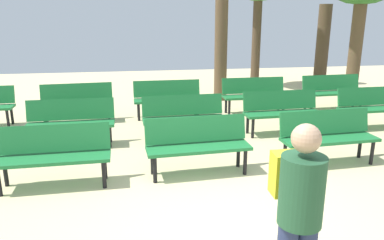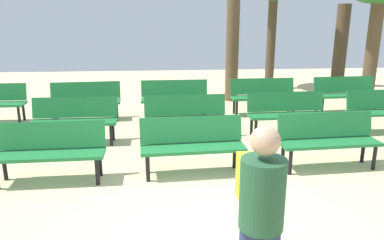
% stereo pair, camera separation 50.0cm
% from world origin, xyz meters
% --- Properties ---
extents(ground_plane, '(25.67, 25.67, 0.00)m').
position_xyz_m(ground_plane, '(0.00, 0.00, 0.00)').
color(ground_plane, beige).
extents(bench_r0_c1, '(1.61, 0.52, 0.87)m').
position_xyz_m(bench_r0_c1, '(-2.21, 1.50, 0.50)').
color(bench_r0_c1, '#1E7238').
rests_on(bench_r0_c1, ground_plane).
extents(bench_r0_c2, '(1.62, 0.57, 0.87)m').
position_xyz_m(bench_r0_c2, '(-0.09, 1.61, 0.50)').
color(bench_r0_c2, '#1E7238').
rests_on(bench_r0_c2, ground_plane).
extents(bench_r0_c3, '(1.62, 0.56, 0.87)m').
position_xyz_m(bench_r0_c3, '(2.10, 1.67, 0.50)').
color(bench_r0_c3, '#1E7238').
rests_on(bench_r0_c3, ground_plane).
extents(bench_r1_c1, '(1.60, 0.50, 0.87)m').
position_xyz_m(bench_r1_c1, '(-2.21, 3.23, 0.50)').
color(bench_r1_c1, '#1E7238').
rests_on(bench_r1_c1, ground_plane).
extents(bench_r1_c2, '(1.61, 0.52, 0.87)m').
position_xyz_m(bench_r1_c2, '(-0.08, 3.25, 0.50)').
color(bench_r1_c2, '#1E7238').
rests_on(bench_r1_c2, ground_plane).
extents(bench_r1_c3, '(1.61, 0.53, 0.87)m').
position_xyz_m(bench_r1_c3, '(2.00, 3.37, 0.50)').
color(bench_r1_c3, '#1E7238').
rests_on(bench_r1_c3, ground_plane).
extents(bench_r2_c1, '(1.63, 0.58, 0.87)m').
position_xyz_m(bench_r2_c1, '(-2.31, 4.92, 0.50)').
color(bench_r2_c1, '#1E7238').
rests_on(bench_r2_c1, ground_plane).
extents(bench_r2_c2, '(1.60, 0.50, 0.87)m').
position_xyz_m(bench_r2_c2, '(-0.22, 5.01, 0.50)').
color(bench_r2_c2, '#1E7238').
rests_on(bench_r2_c2, ground_plane).
extents(bench_r2_c3, '(1.60, 0.49, 0.87)m').
position_xyz_m(bench_r2_c3, '(1.96, 5.07, 0.50)').
color(bench_r2_c3, '#1E7238').
rests_on(bench_r2_c3, ground_plane).
extents(bench_r2_c4, '(1.62, 0.55, 0.87)m').
position_xyz_m(bench_r2_c4, '(4.12, 5.16, 0.50)').
color(bench_r2_c4, '#1E7238').
rests_on(bench_r2_c4, ground_plane).
extents(tree_0, '(0.36, 0.36, 3.20)m').
position_xyz_m(tree_0, '(1.47, 6.69, 1.60)').
color(tree_0, brown).
rests_on(tree_0, ground_plane).
extents(tree_2, '(0.44, 0.44, 2.73)m').
position_xyz_m(tree_2, '(5.53, 8.56, 1.37)').
color(tree_2, '#4C3A28').
rests_on(tree_2, ground_plane).
extents(visitor_with_backpack, '(0.35, 0.53, 1.65)m').
position_xyz_m(visitor_with_backpack, '(0.18, -1.36, 0.94)').
color(visitor_with_backpack, navy).
rests_on(visitor_with_backpack, ground_plane).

